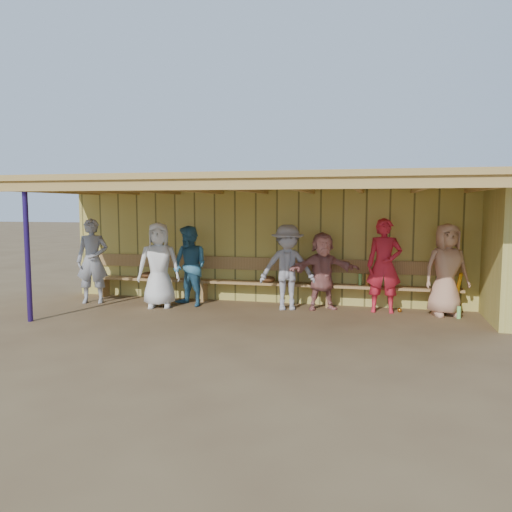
{
  "coord_description": "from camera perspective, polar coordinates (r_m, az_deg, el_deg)",
  "views": [
    {
      "loc": [
        2.19,
        -8.72,
        1.99
      ],
      "look_at": [
        0.0,
        0.35,
        1.05
      ],
      "focal_mm": 35.0,
      "sensor_mm": 36.0,
      "label": 1
    }
  ],
  "objects": [
    {
      "name": "ground",
      "position": [
        9.21,
        -0.51,
        -6.73
      ],
      "size": [
        90.0,
        90.0,
        0.0
      ],
      "primitive_type": "plane",
      "color": "brown",
      "rests_on": "ground"
    },
    {
      "name": "player_a",
      "position": [
        10.74,
        -18.18,
        -0.53
      ],
      "size": [
        0.73,
        0.59,
        1.74
      ],
      "primitive_type": "imported",
      "rotation": [
        0.0,
        0.0,
        0.31
      ],
      "color": "#92939A",
      "rests_on": "ground"
    },
    {
      "name": "player_b",
      "position": [
        9.97,
        -11.05,
        -1.01
      ],
      "size": [
        0.95,
        0.77,
        1.67
      ],
      "primitive_type": "imported",
      "rotation": [
        0.0,
        0.0,
        0.33
      ],
      "color": "white",
      "rests_on": "ground"
    },
    {
      "name": "player_c",
      "position": [
        9.99,
        -7.56,
        -1.15
      ],
      "size": [
        0.96,
        0.87,
        1.6
      ],
      "primitive_type": "imported",
      "rotation": [
        0.0,
        0.0,
        -0.43
      ],
      "color": "teal",
      "rests_on": "ground"
    },
    {
      "name": "player_e",
      "position": [
        9.56,
        3.61,
        -1.3
      ],
      "size": [
        1.18,
        0.85,
        1.64
      ],
      "primitive_type": "imported",
      "rotation": [
        0.0,
        0.0,
        0.26
      ],
      "color": "#9997A0",
      "rests_on": "ground"
    },
    {
      "name": "player_f",
      "position": [
        9.66,
        7.62,
        -1.7
      ],
      "size": [
        1.44,
        0.95,
        1.49
      ],
      "primitive_type": "imported",
      "rotation": [
        0.0,
        0.0,
        0.41
      ],
      "color": "#BD726A",
      "rests_on": "ground"
    },
    {
      "name": "player_g",
      "position": [
        9.6,
        14.43,
        -1.06
      ],
      "size": [
        0.65,
        0.43,
        1.76
      ],
      "primitive_type": "imported",
      "rotation": [
        0.0,
        0.0,
        0.01
      ],
      "color": "red",
      "rests_on": "ground"
    },
    {
      "name": "player_h",
      "position": [
        9.66,
        20.94,
        -1.48
      ],
      "size": [
        0.95,
        0.77,
        1.68
      ],
      "primitive_type": "imported",
      "rotation": [
        0.0,
        0.0,
        0.32
      ],
      "color": "tan",
      "rests_on": "ground"
    },
    {
      "name": "dugout_structure",
      "position": [
        9.58,
        2.74,
        3.98
      ],
      "size": [
        8.8,
        3.2,
        2.5
      ],
      "color": "#C6B554",
      "rests_on": "ground"
    },
    {
      "name": "bench",
      "position": [
        10.18,
        1.01,
        -2.5
      ],
      "size": [
        7.6,
        0.34,
        0.93
      ],
      "color": "#A97F48",
      "rests_on": "ground"
    },
    {
      "name": "dugout_equipment",
      "position": [
        10.25,
        -3.08,
        -2.67
      ],
      "size": [
        6.41,
        0.62,
        0.8
      ],
      "color": "gold",
      "rests_on": "ground"
    }
  ]
}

